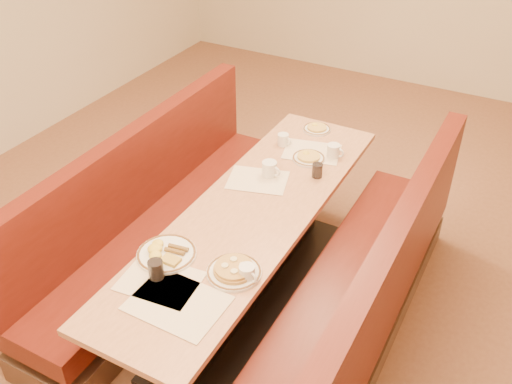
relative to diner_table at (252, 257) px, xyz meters
The scene contains 19 objects.
ground 0.37m from the diner_table, ahead, with size 8.00×8.00×0.00m, color #9E6647.
room_envelope 1.56m from the diner_table, ahead, with size 6.04×8.04×2.82m.
diner_table is the anchor object (origin of this frame).
booth_left 0.73m from the diner_table, behind, with size 0.55×2.50×1.05m.
booth_right 0.73m from the diner_table, ahead, with size 0.55×2.50×1.05m.
placemat_near_left 0.86m from the diner_table, 98.99° to the right, with size 0.40×0.30×0.00m, color beige.
placemat_near_right 0.93m from the diner_table, 86.81° to the right, with size 0.46×0.34×0.00m, color beige.
placemat_far_left 0.50m from the diner_table, 111.86° to the left, with size 0.38×0.28×0.00m, color beige.
placemat_far_right 0.88m from the diner_table, 86.85° to the left, with size 0.38×0.29×0.00m, color beige.
pancake_plate 0.69m from the diner_table, 70.76° to the right, with size 0.29×0.29×0.06m.
eggs_plate 0.74m from the diner_table, 109.75° to the right, with size 0.32×0.32×0.06m.
extra_plate_mid 0.80m from the diner_table, 84.80° to the left, with size 0.22×0.22×0.05m.
extra_plate_far 1.17m from the diner_table, 92.72° to the left, with size 0.20×0.20×0.04m.
coffee_mug_a 0.73m from the diner_table, 63.48° to the right, with size 0.11×0.08×0.09m.
coffee_mug_b 0.58m from the diner_table, 101.29° to the left, with size 0.14×0.10×0.10m.
coffee_mug_c 0.93m from the diner_table, 75.96° to the left, with size 0.13×0.09×0.10m.
coffee_mug_d 0.91m from the diner_table, 102.56° to the left, with size 0.11×0.08×0.08m.
soda_tumbler_near 0.87m from the diner_table, 101.47° to the right, with size 0.08×0.08×0.11m.
soda_tumbler_mid 0.70m from the diner_table, 69.36° to the left, with size 0.07×0.07×0.09m.
Camera 1 is at (1.32, -2.40, 2.79)m, focal length 40.00 mm.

